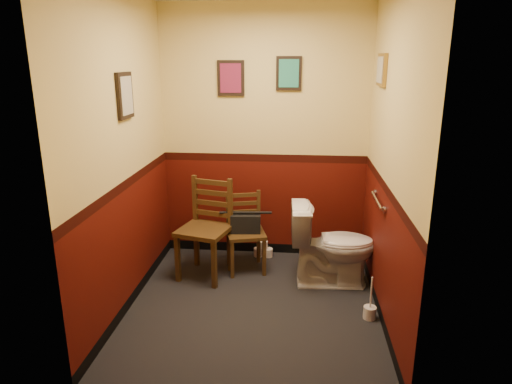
% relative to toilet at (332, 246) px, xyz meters
% --- Properties ---
extents(floor, '(2.20, 2.40, 0.00)m').
position_rel_toilet_xyz_m(floor, '(-0.72, -0.51, -0.40)').
color(floor, black).
rests_on(floor, ground).
extents(wall_back, '(2.20, 0.00, 2.70)m').
position_rel_toilet_xyz_m(wall_back, '(-0.72, 0.69, 0.95)').
color(wall_back, '#460D07').
rests_on(wall_back, ground).
extents(wall_front, '(2.20, 0.00, 2.70)m').
position_rel_toilet_xyz_m(wall_front, '(-0.72, -1.71, 0.95)').
color(wall_front, '#460D07').
rests_on(wall_front, ground).
extents(wall_left, '(0.00, 2.40, 2.70)m').
position_rel_toilet_xyz_m(wall_left, '(-1.82, -0.51, 0.95)').
color(wall_left, '#460D07').
rests_on(wall_left, ground).
extents(wall_right, '(0.00, 2.40, 2.70)m').
position_rel_toilet_xyz_m(wall_right, '(0.38, -0.51, 0.95)').
color(wall_right, '#460D07').
rests_on(wall_right, ground).
extents(grab_bar, '(0.05, 0.56, 0.06)m').
position_rel_toilet_xyz_m(grab_bar, '(0.35, -0.26, 0.55)').
color(grab_bar, silver).
rests_on(grab_bar, wall_right).
extents(framed_print_back_a, '(0.28, 0.04, 0.36)m').
position_rel_toilet_xyz_m(framed_print_back_a, '(-1.07, 0.67, 1.55)').
color(framed_print_back_a, black).
rests_on(framed_print_back_a, wall_back).
extents(framed_print_back_b, '(0.26, 0.04, 0.34)m').
position_rel_toilet_xyz_m(framed_print_back_b, '(-0.47, 0.67, 1.60)').
color(framed_print_back_b, black).
rests_on(framed_print_back_b, wall_back).
extents(framed_print_left, '(0.04, 0.30, 0.38)m').
position_rel_toilet_xyz_m(framed_print_left, '(-1.80, -0.41, 1.45)').
color(framed_print_left, black).
rests_on(framed_print_left, wall_left).
extents(framed_print_right, '(0.04, 0.34, 0.28)m').
position_rel_toilet_xyz_m(framed_print_right, '(0.36, 0.09, 1.65)').
color(framed_print_right, olive).
rests_on(framed_print_right, wall_right).
extents(toilet, '(0.84, 0.49, 0.80)m').
position_rel_toilet_xyz_m(toilet, '(0.00, 0.00, 0.00)').
color(toilet, white).
rests_on(toilet, floor).
extents(toilet_brush, '(0.11, 0.11, 0.39)m').
position_rel_toilet_xyz_m(toilet_brush, '(0.29, -0.62, -0.34)').
color(toilet_brush, silver).
rests_on(toilet_brush, floor).
extents(chair_left, '(0.57, 0.57, 1.00)m').
position_rel_toilet_xyz_m(chair_left, '(-1.26, 0.08, 0.10)').
color(chair_left, '#442D14').
rests_on(chair_left, floor).
extents(chair_right, '(0.47, 0.47, 0.82)m').
position_rel_toilet_xyz_m(chair_right, '(-0.88, 0.25, 0.01)').
color(chair_right, '#442D14').
rests_on(chair_right, floor).
extents(handbag, '(0.32, 0.18, 0.22)m').
position_rel_toilet_xyz_m(handbag, '(-0.87, 0.22, 0.12)').
color(handbag, black).
rests_on(handbag, chair_right).
extents(tp_stack, '(0.21, 0.11, 0.19)m').
position_rel_toilet_xyz_m(tp_stack, '(-0.72, 0.57, -0.32)').
color(tp_stack, silver).
rests_on(tp_stack, floor).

